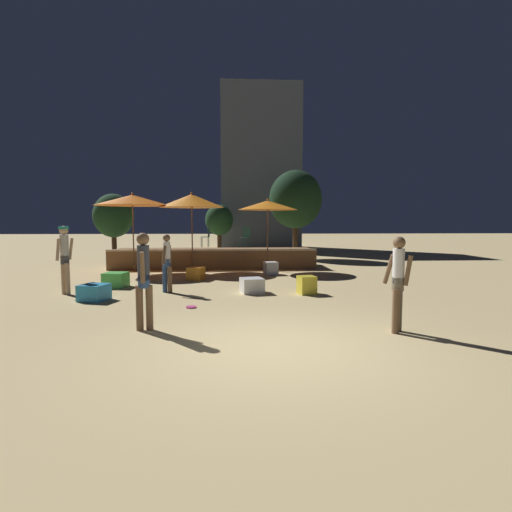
# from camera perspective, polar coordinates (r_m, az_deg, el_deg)

# --- Properties ---
(ground_plane) EXTENTS (120.00, 120.00, 0.00)m
(ground_plane) POSITION_cam_1_polar(r_m,az_deg,el_deg) (6.51, 2.66, -12.86)
(ground_plane) COLOR tan
(wooden_deck) EXTENTS (8.66, 2.29, 0.86)m
(wooden_deck) POSITION_cam_1_polar(r_m,az_deg,el_deg) (17.67, -6.00, -0.29)
(wooden_deck) COLOR brown
(wooden_deck) RESTS_ON ground
(patio_umbrella_0) EXTENTS (2.90, 2.90, 3.12)m
(patio_umbrella_0) POSITION_cam_1_polar(r_m,az_deg,el_deg) (16.56, -17.25, 7.63)
(patio_umbrella_0) COLOR brown
(patio_umbrella_0) RESTS_ON ground
(patio_umbrella_1) EXTENTS (2.58, 2.58, 3.18)m
(patio_umbrella_1) POSITION_cam_1_polar(r_m,az_deg,el_deg) (16.46, -9.18, 7.79)
(patio_umbrella_1) COLOR brown
(patio_umbrella_1) RESTS_ON ground
(patio_umbrella_2) EXTENTS (2.42, 2.42, 2.92)m
(patio_umbrella_2) POSITION_cam_1_polar(r_m,az_deg,el_deg) (16.23, 1.67, 7.26)
(patio_umbrella_2) COLOR brown
(patio_umbrella_2) RESTS_ON ground
(cube_seat_0) EXTENTS (0.76, 0.76, 0.41)m
(cube_seat_0) POSITION_cam_1_polar(r_m,az_deg,el_deg) (10.92, -22.12, -4.84)
(cube_seat_0) COLOR #2D9EDB
(cube_seat_0) RESTS_ON ground
(cube_seat_1) EXTENTS (0.72, 0.72, 0.44)m
(cube_seat_1) POSITION_cam_1_polar(r_m,az_deg,el_deg) (12.91, -19.41, -3.23)
(cube_seat_1) COLOR #4CC651
(cube_seat_1) RESTS_ON ground
(cube_seat_2) EXTENTS (0.53, 0.53, 0.49)m
(cube_seat_2) POSITION_cam_1_polar(r_m,az_deg,el_deg) (11.12, 7.25, -4.13)
(cube_seat_2) COLOR yellow
(cube_seat_2) RESTS_ON ground
(cube_seat_3) EXTENTS (0.56, 0.56, 0.48)m
(cube_seat_3) POSITION_cam_1_polar(r_m,az_deg,el_deg) (15.08, 2.12, -1.75)
(cube_seat_3) COLOR white
(cube_seat_3) RESTS_ON ground
(cube_seat_4) EXTENTS (0.63, 0.63, 0.45)m
(cube_seat_4) POSITION_cam_1_polar(r_m,az_deg,el_deg) (13.79, -8.58, -2.49)
(cube_seat_4) COLOR orange
(cube_seat_4) RESTS_ON ground
(cube_seat_5) EXTENTS (0.71, 0.71, 0.41)m
(cube_seat_5) POSITION_cam_1_polar(r_m,az_deg,el_deg) (11.22, -0.59, -4.22)
(cube_seat_5) COLOR white
(cube_seat_5) RESTS_ON ground
(person_0) EXTENTS (0.46, 0.39, 1.73)m
(person_0) POSITION_cam_1_polar(r_m,az_deg,el_deg) (7.57, 19.63, -3.33)
(person_0) COLOR brown
(person_0) RESTS_ON ground
(person_1) EXTENTS (0.28, 0.46, 1.64)m
(person_1) POSITION_cam_1_polar(r_m,az_deg,el_deg) (11.45, -12.60, -0.79)
(person_1) COLOR brown
(person_1) RESTS_ON ground
(person_2) EXTENTS (0.38, 0.47, 1.88)m
(person_2) POSITION_cam_1_polar(r_m,az_deg,el_deg) (12.05, -25.66, 0.16)
(person_2) COLOR tan
(person_2) RESTS_ON ground
(person_3) EXTENTS (0.30, 0.53, 1.79)m
(person_3) POSITION_cam_1_polar(r_m,az_deg,el_deg) (7.53, -15.74, -2.90)
(person_3) COLOR brown
(person_3) RESTS_ON ground
(bistro_chair_0) EXTENTS (0.47, 0.47, 0.90)m
(bistro_chair_0) POSITION_cam_1_polar(r_m,az_deg,el_deg) (17.24, -1.48, 2.99)
(bistro_chair_0) COLOR #1E4C47
(bistro_chair_0) RESTS_ON wooden_deck
(bistro_chair_1) EXTENTS (0.40, 0.40, 0.90)m
(bistro_chair_1) POSITION_cam_1_polar(r_m,az_deg,el_deg) (17.92, -7.02, 3.03)
(bistro_chair_1) COLOR #1E4C47
(bistro_chair_1) RESTS_ON wooden_deck
(frisbee_disc) EXTENTS (0.24, 0.24, 0.03)m
(frisbee_disc) POSITION_cam_1_polar(r_m,az_deg,el_deg) (9.43, -9.25, -7.20)
(frisbee_disc) COLOR #E54C99
(frisbee_disc) RESTS_ON ground
(background_tree_0) EXTENTS (1.86, 1.86, 3.13)m
(background_tree_0) POSITION_cam_1_polar(r_m,az_deg,el_deg) (26.94, -5.28, 5.10)
(background_tree_0) COLOR #3D2B1C
(background_tree_0) RESTS_ON ground
(background_tree_1) EXTENTS (2.84, 2.84, 4.75)m
(background_tree_1) POSITION_cam_1_polar(r_m,az_deg,el_deg) (21.83, 5.67, 8.02)
(background_tree_1) COLOR #3D2B1C
(background_tree_1) RESTS_ON ground
(background_tree_2) EXTENTS (2.25, 2.25, 3.58)m
(background_tree_2) POSITION_cam_1_polar(r_m,az_deg,el_deg) (24.24, -19.70, 5.42)
(background_tree_2) COLOR #3D2B1C
(background_tree_2) RESTS_ON ground
(distant_building) EXTENTS (5.80, 3.84, 11.86)m
(distant_building) POSITION_cam_1_polar(r_m,az_deg,el_deg) (30.78, 0.59, 12.27)
(distant_building) COLOR #4C5666
(distant_building) RESTS_ON ground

